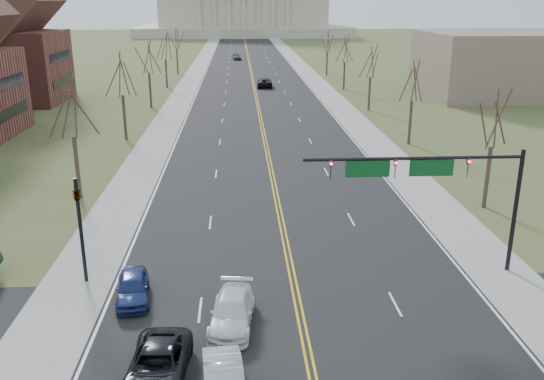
{
  "coord_description": "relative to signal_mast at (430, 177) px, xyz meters",
  "views": [
    {
      "loc": [
        -2.87,
        -15.83,
        14.9
      ],
      "look_at": [
        -0.77,
        19.98,
        3.0
      ],
      "focal_mm": 38.0,
      "sensor_mm": 36.0,
      "label": 1
    }
  ],
  "objects": [
    {
      "name": "road",
      "position": [
        -7.45,
        96.5,
        -5.76
      ],
      "size": [
        20.0,
        380.0,
        0.01
      ],
      "primitive_type": "cube",
      "color": "black",
      "rests_on": "ground"
    },
    {
      "name": "cross_road",
      "position": [
        -7.45,
        -7.5,
        -5.76
      ],
      "size": [
        120.0,
        14.0,
        0.01
      ],
      "primitive_type": "cube",
      "color": "black",
      "rests_on": "ground"
    },
    {
      "name": "sidewalk_left",
      "position": [
        -19.45,
        96.5,
        -5.75
      ],
      "size": [
        4.0,
        380.0,
        0.03
      ],
      "primitive_type": "cube",
      "color": "gray",
      "rests_on": "ground"
    },
    {
      "name": "sidewalk_right",
      "position": [
        4.55,
        96.5,
        -5.75
      ],
      "size": [
        4.0,
        380.0,
        0.03
      ],
      "primitive_type": "cube",
      "color": "gray",
      "rests_on": "ground"
    },
    {
      "name": "center_line",
      "position": [
        -7.45,
        96.5,
        -5.75
      ],
      "size": [
        0.42,
        380.0,
        0.01
      ],
      "primitive_type": "cube",
      "color": "gold",
      "rests_on": "road"
    },
    {
      "name": "edge_line_left",
      "position": [
        -17.25,
        96.5,
        -5.75
      ],
      "size": [
        0.15,
        380.0,
        0.01
      ],
      "primitive_type": "cube",
      "color": "silver",
      "rests_on": "road"
    },
    {
      "name": "edge_line_right",
      "position": [
        2.35,
        96.5,
        -5.75
      ],
      "size": [
        0.15,
        380.0,
        0.01
      ],
      "primitive_type": "cube",
      "color": "silver",
      "rests_on": "road"
    },
    {
      "name": "capitol",
      "position": [
        -7.45,
        236.41,
        8.44
      ],
      "size": [
        90.0,
        60.0,
        50.0
      ],
      "color": "#B9B09A",
      "rests_on": "ground"
    },
    {
      "name": "signal_mast",
      "position": [
        0.0,
        0.0,
        0.0
      ],
      "size": [
        12.12,
        0.44,
        7.2
      ],
      "color": "black",
      "rests_on": "ground"
    },
    {
      "name": "signal_left",
      "position": [
        -18.95,
        0.0,
        -2.05
      ],
      "size": [
        0.32,
        0.36,
        6.0
      ],
      "color": "black",
      "rests_on": "ground"
    },
    {
      "name": "tree_r_0",
      "position": [
        8.05,
        10.5,
        0.79
      ],
      "size": [
        3.74,
        3.74,
        8.5
      ],
      "color": "#3B2C23",
      "rests_on": "ground"
    },
    {
      "name": "tree_l_0",
      "position": [
        -22.95,
        14.5,
        1.18
      ],
      "size": [
        3.96,
        3.96,
        9.0
      ],
      "color": "#3B2C23",
      "rests_on": "ground"
    },
    {
      "name": "tree_r_1",
      "position": [
        8.05,
        30.5,
        0.79
      ],
      "size": [
        3.74,
        3.74,
        8.5
      ],
      "color": "#3B2C23",
      "rests_on": "ground"
    },
    {
      "name": "tree_l_1",
      "position": [
        -22.95,
        34.5,
        1.18
      ],
      "size": [
        3.96,
        3.96,
        9.0
      ],
      "color": "#3B2C23",
      "rests_on": "ground"
    },
    {
      "name": "tree_r_2",
      "position": [
        8.05,
        50.5,
        0.79
      ],
      "size": [
        3.74,
        3.74,
        8.5
      ],
      "color": "#3B2C23",
      "rests_on": "ground"
    },
    {
      "name": "tree_l_2",
      "position": [
        -22.95,
        54.5,
        1.18
      ],
      "size": [
        3.96,
        3.96,
        9.0
      ],
      "color": "#3B2C23",
      "rests_on": "ground"
    },
    {
      "name": "tree_r_3",
      "position": [
        8.05,
        70.5,
        0.79
      ],
      "size": [
        3.74,
        3.74,
        8.5
      ],
      "color": "#3B2C23",
      "rests_on": "ground"
    },
    {
      "name": "tree_l_3",
      "position": [
        -22.95,
        74.5,
        1.18
      ],
      "size": [
        3.96,
        3.96,
        9.0
      ],
      "color": "#3B2C23",
      "rests_on": "ground"
    },
    {
      "name": "tree_r_4",
      "position": [
        8.05,
        90.5,
        0.79
      ],
      "size": [
        3.74,
        3.74,
        8.5
      ],
      "color": "#3B2C23",
      "rests_on": "ground"
    },
    {
      "name": "tree_l_4",
      "position": [
        -22.95,
        94.5,
        1.18
      ],
      "size": [
        3.96,
        3.96,
        9.0
      ],
      "color": "#3B2C23",
      "rests_on": "ground"
    },
    {
      "name": "bldg_right_mass",
      "position": [
        32.55,
        62.5,
        -0.76
      ],
      "size": [
        25.0,
        20.0,
        10.0
      ],
      "primitive_type": "cube",
      "color": "#7A6856",
      "rests_on": "ground"
    },
    {
      "name": "car_sb_outer_lead",
      "position": [
        -13.81,
        -9.1,
        -5.04
      ],
      "size": [
        2.64,
        5.24,
        1.42
      ],
      "primitive_type": "imported",
      "rotation": [
        0.0,
        0.0,
        -0.06
      ],
      "color": "black",
      "rests_on": "road"
    },
    {
      "name": "car_sb_inner_second",
      "position": [
        -10.8,
        -5.01,
        -5.05
      ],
      "size": [
        2.46,
        5.02,
        1.4
      ],
      "primitive_type": "imported",
      "rotation": [
        0.0,
        0.0,
        -0.11
      ],
      "color": "silver",
      "rests_on": "road"
    },
    {
      "name": "car_sb_outer_second",
      "position": [
        -15.98,
        -2.25,
        -5.05
      ],
      "size": [
        2.17,
        4.27,
        1.39
      ],
      "primitive_type": "imported",
      "rotation": [
        0.0,
        0.0,
        0.13
      ],
      "color": "navy",
      "rests_on": "road"
    },
    {
      "name": "car_far_nb",
      "position": [
        -5.59,
        74.05,
        -4.96
      ],
      "size": [
        2.78,
        5.75,
        1.58
      ],
      "primitive_type": "imported",
      "rotation": [
        0.0,
        0.0,
        3.11
      ],
      "color": "black",
      "rests_on": "road"
    },
    {
      "name": "car_far_sb",
      "position": [
        -10.54,
        123.68,
        -4.91
      ],
      "size": [
        2.45,
        5.09,
        1.68
      ],
      "primitive_type": "imported",
      "rotation": [
        0.0,
        0.0,
        0.1
      ],
      "color": "#4D4F55",
      "rests_on": "road"
    }
  ]
}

